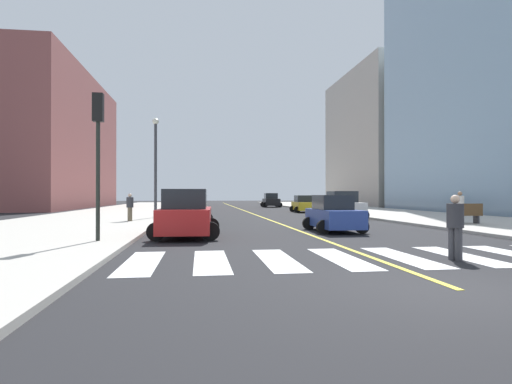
{
  "coord_description": "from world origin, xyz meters",
  "views": [
    {
      "loc": [
        -4.79,
        -7.13,
        1.78
      ],
      "look_at": [
        0.37,
        31.16,
        2.0
      ],
      "focal_mm": 29.18,
      "sensor_mm": 36.0,
      "label": 1
    }
  ],
  "objects_px": {
    "car_blue_fourth": "(334,214)",
    "pedestrian_waiting_east": "(460,206)",
    "car_green_third": "(193,211)",
    "car_red_sixth": "(186,215)",
    "park_bench": "(465,214)",
    "pedestrian_crossing": "(455,224)",
    "traffic_light_far_corner": "(98,138)",
    "car_black_fifth": "(271,201)",
    "street_lamp": "(156,158)",
    "car_yellow_seventh": "(303,204)",
    "pedestrian_walking_west": "(130,206)",
    "car_gray_nearest": "(198,200)",
    "car_white_second": "(343,206)"
  },
  "relations": [
    {
      "from": "car_black_fifth",
      "to": "pedestrian_crossing",
      "type": "xyz_separation_m",
      "value": [
        -2.95,
        -46.64,
        0.06
      ]
    },
    {
      "from": "street_lamp",
      "to": "car_green_third",
      "type": "bearing_deg",
      "value": -61.71
    },
    {
      "from": "car_gray_nearest",
      "to": "car_green_third",
      "type": "relative_size",
      "value": 1.09
    },
    {
      "from": "car_gray_nearest",
      "to": "pedestrian_waiting_east",
      "type": "xyz_separation_m",
      "value": [
        14.74,
        -45.14,
        0.28
      ]
    },
    {
      "from": "pedestrian_walking_west",
      "to": "park_bench",
      "type": "bearing_deg",
      "value": -83.62
    },
    {
      "from": "pedestrian_crossing",
      "to": "pedestrian_waiting_east",
      "type": "xyz_separation_m",
      "value": [
        7.55,
        11.05,
        0.16
      ]
    },
    {
      "from": "car_black_fifth",
      "to": "pedestrian_walking_west",
      "type": "height_order",
      "value": "car_black_fifth"
    },
    {
      "from": "car_black_fifth",
      "to": "pedestrian_waiting_east",
      "type": "relative_size",
      "value": 2.47
    },
    {
      "from": "car_black_fifth",
      "to": "park_bench",
      "type": "height_order",
      "value": "car_black_fifth"
    },
    {
      "from": "car_yellow_seventh",
      "to": "traffic_light_far_corner",
      "type": "height_order",
      "value": "traffic_light_far_corner"
    },
    {
      "from": "car_yellow_seventh",
      "to": "pedestrian_waiting_east",
      "type": "distance_m",
      "value": 19.36
    },
    {
      "from": "car_red_sixth",
      "to": "park_bench",
      "type": "distance_m",
      "value": 15.82
    },
    {
      "from": "car_white_second",
      "to": "park_bench",
      "type": "relative_size",
      "value": 2.49
    },
    {
      "from": "pedestrian_crossing",
      "to": "street_lamp",
      "type": "distance_m",
      "value": 22.24
    },
    {
      "from": "car_yellow_seventh",
      "to": "park_bench",
      "type": "distance_m",
      "value": 19.45
    },
    {
      "from": "traffic_light_far_corner",
      "to": "pedestrian_waiting_east",
      "type": "height_order",
      "value": "traffic_light_far_corner"
    },
    {
      "from": "car_green_third",
      "to": "car_red_sixth",
      "type": "relative_size",
      "value": 0.84
    },
    {
      "from": "car_red_sixth",
      "to": "pedestrian_crossing",
      "type": "distance_m",
      "value": 10.22
    },
    {
      "from": "car_green_third",
      "to": "street_lamp",
      "type": "xyz_separation_m",
      "value": [
        -2.72,
        5.05,
        3.54
      ]
    },
    {
      "from": "traffic_light_far_corner",
      "to": "pedestrian_waiting_east",
      "type": "bearing_deg",
      "value": 19.15
    },
    {
      "from": "car_white_second",
      "to": "car_black_fifth",
      "type": "bearing_deg",
      "value": -86.63
    },
    {
      "from": "car_yellow_seventh",
      "to": "pedestrian_waiting_east",
      "type": "bearing_deg",
      "value": 103.81
    },
    {
      "from": "car_blue_fourth",
      "to": "pedestrian_waiting_east",
      "type": "xyz_separation_m",
      "value": [
        8.05,
        2.21,
        0.32
      ]
    },
    {
      "from": "car_red_sixth",
      "to": "street_lamp",
      "type": "relative_size",
      "value": 0.65
    },
    {
      "from": "car_yellow_seventh",
      "to": "traffic_light_far_corner",
      "type": "bearing_deg",
      "value": 62.53
    },
    {
      "from": "traffic_light_far_corner",
      "to": "pedestrian_walking_west",
      "type": "relative_size",
      "value": 3.08
    },
    {
      "from": "car_green_third",
      "to": "traffic_light_far_corner",
      "type": "relative_size",
      "value": 0.73
    },
    {
      "from": "car_gray_nearest",
      "to": "traffic_light_far_corner",
      "type": "relative_size",
      "value": 0.8
    },
    {
      "from": "car_white_second",
      "to": "pedestrian_waiting_east",
      "type": "height_order",
      "value": "car_white_second"
    },
    {
      "from": "pedestrian_crossing",
      "to": "traffic_light_far_corner",
      "type": "bearing_deg",
      "value": -137.73
    },
    {
      "from": "car_red_sixth",
      "to": "pedestrian_waiting_east",
      "type": "relative_size",
      "value": 2.53
    },
    {
      "from": "car_red_sixth",
      "to": "traffic_light_far_corner",
      "type": "bearing_deg",
      "value": -141.45
    },
    {
      "from": "car_red_sixth",
      "to": "car_gray_nearest",
      "type": "bearing_deg",
      "value": 91.9
    },
    {
      "from": "car_green_third",
      "to": "car_blue_fourth",
      "type": "xyz_separation_m",
      "value": [
        6.77,
        -5.71,
        0.03
      ]
    },
    {
      "from": "traffic_light_far_corner",
      "to": "street_lamp",
      "type": "xyz_separation_m",
      "value": [
        0.45,
        14.78,
        0.54
      ]
    },
    {
      "from": "pedestrian_walking_west",
      "to": "pedestrian_crossing",
      "type": "bearing_deg",
      "value": -124.56
    },
    {
      "from": "car_blue_fourth",
      "to": "car_gray_nearest",
      "type": "bearing_deg",
      "value": -82.67
    },
    {
      "from": "car_black_fifth",
      "to": "traffic_light_far_corner",
      "type": "relative_size",
      "value": 0.85
    },
    {
      "from": "pedestrian_walking_west",
      "to": "street_lamp",
      "type": "height_order",
      "value": "street_lamp"
    },
    {
      "from": "car_green_third",
      "to": "pedestrian_waiting_east",
      "type": "xyz_separation_m",
      "value": [
        14.82,
        -3.49,
        0.35
      ]
    },
    {
      "from": "car_blue_fourth",
      "to": "street_lamp",
      "type": "height_order",
      "value": "street_lamp"
    },
    {
      "from": "park_bench",
      "to": "pedestrian_waiting_east",
      "type": "distance_m",
      "value": 0.54
    },
    {
      "from": "car_white_second",
      "to": "car_green_third",
      "type": "distance_m",
      "value": 11.18
    },
    {
      "from": "car_blue_fourth",
      "to": "pedestrian_waiting_east",
      "type": "bearing_deg",
      "value": -165.34
    },
    {
      "from": "pedestrian_crossing",
      "to": "street_lamp",
      "type": "xyz_separation_m",
      "value": [
        -9.99,
        19.58,
        3.35
      ]
    },
    {
      "from": "park_bench",
      "to": "car_white_second",
      "type": "bearing_deg",
      "value": 37.69
    },
    {
      "from": "traffic_light_far_corner",
      "to": "pedestrian_waiting_east",
      "type": "relative_size",
      "value": 2.9
    },
    {
      "from": "car_black_fifth",
      "to": "park_bench",
      "type": "xyz_separation_m",
      "value": [
        4.91,
        -35.61,
        -0.22
      ]
    },
    {
      "from": "car_yellow_seventh",
      "to": "pedestrian_crossing",
      "type": "height_order",
      "value": "pedestrian_crossing"
    },
    {
      "from": "traffic_light_far_corner",
      "to": "park_bench",
      "type": "xyz_separation_m",
      "value": [
        18.29,
        6.22,
        -3.09
      ]
    }
  ]
}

